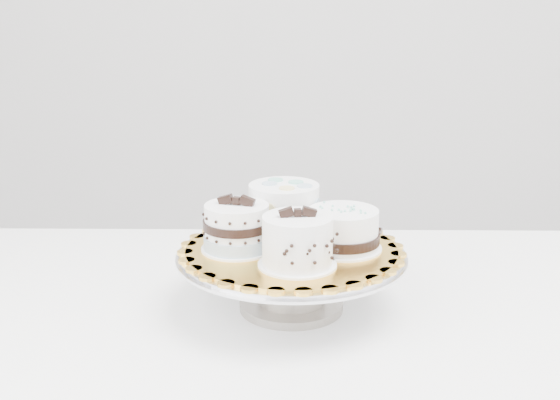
{
  "coord_description": "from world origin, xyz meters",
  "views": [
    {
      "loc": [
        -0.16,
        -0.78,
        1.18
      ],
      "look_at": [
        -0.09,
        0.14,
        0.92
      ],
      "focal_mm": 45.0,
      "sensor_mm": 36.0,
      "label": 1
    }
  ],
  "objects": [
    {
      "name": "cake_banded",
      "position": [
        -0.15,
        0.16,
        0.87
      ],
      "size": [
        0.12,
        0.12,
        0.08
      ],
      "rotation": [
        0.0,
        0.0,
        -0.35
      ],
      "color": "white",
      "rests_on": "cake_board"
    },
    {
      "name": "cake_dots",
      "position": [
        -0.08,
        0.22,
        0.88
      ],
      "size": [
        0.13,
        0.13,
        0.08
      ],
      "rotation": [
        0.0,
        0.0,
        0.27
      ],
      "color": "white",
      "rests_on": "cake_board"
    },
    {
      "name": "cake_board",
      "position": [
        -0.07,
        0.16,
        0.84
      ],
      "size": [
        0.31,
        0.31,
        0.0
      ],
      "primitive_type": "cylinder",
      "rotation": [
        0.0,
        0.0,
        0.03
      ],
      "color": "gold",
      "rests_on": "cake_stand"
    },
    {
      "name": "table",
      "position": [
        -0.11,
        0.11,
        0.68
      ],
      "size": [
        1.31,
        0.94,
        0.75
      ],
      "rotation": [
        0.0,
        0.0,
        -0.09
      ],
      "color": "white",
      "rests_on": "floor"
    },
    {
      "name": "cake_ribbon",
      "position": [
        0.0,
        0.15,
        0.87
      ],
      "size": [
        0.13,
        0.13,
        0.06
      ],
      "rotation": [
        0.0,
        0.0,
        -0.36
      ],
      "color": "white",
      "rests_on": "cake_board"
    },
    {
      "name": "cake_stand",
      "position": [
        -0.07,
        0.16,
        0.81
      ],
      "size": [
        0.33,
        0.33,
        0.09
      ],
      "color": "gray",
      "rests_on": "table"
    },
    {
      "name": "cake_swirl",
      "position": [
        -0.07,
        0.09,
        0.88
      ],
      "size": [
        0.1,
        0.1,
        0.08
      ],
      "rotation": [
        0.0,
        0.0,
        0.02
      ],
      "color": "white",
      "rests_on": "cake_board"
    }
  ]
}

